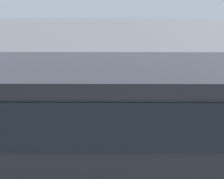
# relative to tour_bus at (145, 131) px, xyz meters

# --- Properties ---
(ground_plane) EXTENTS (80.00, 80.00, 0.00)m
(ground_plane) POSITION_rel_tour_bus_xyz_m (1.71, -4.10, -1.64)
(ground_plane) COLOR #4C4C51
(tour_bus) EXTENTS (10.16, 2.59, 3.25)m
(tour_bus) POSITION_rel_tour_bus_xyz_m (0.00, 0.00, 0.00)
(tour_bus) COLOR #26262B
(tour_bus) RESTS_ON ground_plane
(spectator_far_left) EXTENTS (0.57, 0.39, 1.75)m
(spectator_far_left) POSITION_rel_tour_bus_xyz_m (-2.46, -2.45, -0.60)
(spectator_far_left) COLOR black
(spectator_far_left) RESTS_ON ground_plane
(spectator_left) EXTENTS (0.57, 0.33, 1.73)m
(spectator_left) POSITION_rel_tour_bus_xyz_m (-1.32, -2.40, -0.61)
(spectator_left) COLOR black
(spectator_left) RESTS_ON ground_plane
(spectator_centre) EXTENTS (0.57, 0.39, 1.80)m
(spectator_centre) POSITION_rel_tour_bus_xyz_m (-0.09, -2.79, -0.57)
(spectator_centre) COLOR #473823
(spectator_centre) RESTS_ON ground_plane
(spectator_right) EXTENTS (0.57, 0.32, 1.73)m
(spectator_right) POSITION_rel_tour_bus_xyz_m (1.26, -2.86, -0.62)
(spectator_right) COLOR #473823
(spectator_right) RESTS_ON ground_plane
(parked_motorcycle_silver) EXTENTS (2.02, 0.74, 0.99)m
(parked_motorcycle_silver) POSITION_rel_tour_bus_xyz_m (1.16, -1.99, -1.16)
(parked_motorcycle_silver) COLOR black
(parked_motorcycle_silver) RESTS_ON ground_plane
(parked_motorcycle_blue) EXTENTS (2.05, 0.58, 0.99)m
(parked_motorcycle_blue) POSITION_rel_tour_bus_xyz_m (-2.01, -1.84, -1.16)
(parked_motorcycle_blue) COLOR black
(parked_motorcycle_blue) RESTS_ON ground_plane
(stunt_motorcycle) EXTENTS (2.02, 0.84, 1.59)m
(stunt_motorcycle) POSITION_rel_tour_bus_xyz_m (3.33, -6.50, -0.67)
(stunt_motorcycle) COLOR black
(stunt_motorcycle) RESTS_ON ground_plane
(traffic_cone) EXTENTS (0.34, 0.34, 0.63)m
(traffic_cone) POSITION_rel_tour_bus_xyz_m (1.83, -5.24, -1.34)
(traffic_cone) COLOR orange
(traffic_cone) RESTS_ON ground_plane
(bay_line_a) EXTENTS (0.10, 4.48, 0.01)m
(bay_line_a) POSITION_rel_tour_bus_xyz_m (-1.03, -5.14, -1.64)
(bay_line_a) COLOR white
(bay_line_a) RESTS_ON ground_plane
(bay_line_b) EXTENTS (0.11, 5.00, 0.01)m
(bay_line_b) POSITION_rel_tour_bus_xyz_m (1.68, -5.14, -1.64)
(bay_line_b) COLOR white
(bay_line_b) RESTS_ON ground_plane
(bay_line_c) EXTENTS (0.10, 4.70, 0.01)m
(bay_line_c) POSITION_rel_tour_bus_xyz_m (4.40, -5.14, -1.64)
(bay_line_c) COLOR white
(bay_line_c) RESTS_ON ground_plane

